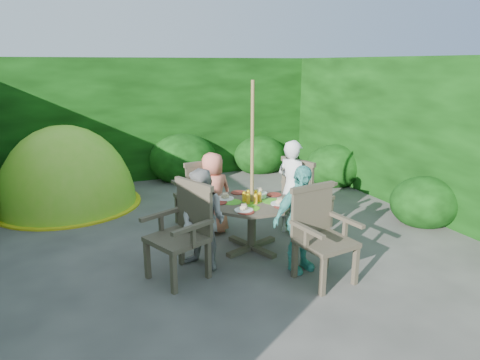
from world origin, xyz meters
name	(u,v)px	position (x,y,z in m)	size (l,w,h in m)	color
ground	(207,241)	(0.00, 0.00, 0.00)	(60.00, 60.00, 0.00)	#43403C
hedge_enclosure	(179,137)	(0.00, 1.33, 1.25)	(9.00, 9.00, 2.50)	black
patio_table	(252,209)	(0.48, -0.48, 0.56)	(1.46, 1.46, 0.79)	#3B3427
parasol_pole	(252,169)	(0.47, -0.48, 1.10)	(0.04, 0.04, 2.20)	olive
garden_chair_right	(305,193)	(1.49, -0.10, 0.55)	(0.71, 0.76, 1.04)	#3B3427
garden_chair_left	(183,230)	(-0.55, -0.85, 0.57)	(0.76, 0.80, 1.06)	#3B3427
garden_chair_back	(199,193)	(0.08, 0.54, 0.54)	(0.67, 0.62, 1.01)	#3B3427
garden_chair_front	(321,233)	(0.87, -1.50, 0.55)	(0.69, 0.63, 1.03)	#3B3427
child_right	(292,188)	(1.22, -0.20, 0.69)	(0.50, 0.33, 1.37)	white
child_left	(203,220)	(-0.28, -0.76, 0.61)	(0.59, 0.46, 1.22)	#979592
child_back	(213,193)	(0.20, 0.27, 0.59)	(0.58, 0.38, 1.19)	#E6785F
child_front	(300,219)	(0.75, -1.23, 0.64)	(0.75, 0.31, 1.28)	#50BAAD
dome_tent	(69,205)	(-1.73, 2.38, 0.00)	(2.60, 2.60, 2.79)	#8ADC2A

